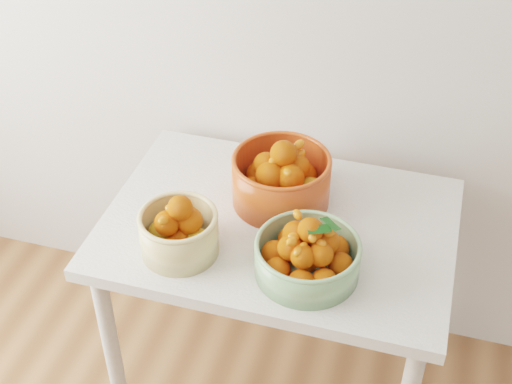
% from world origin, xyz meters
% --- Properties ---
extents(table, '(1.00, 0.70, 0.75)m').
position_xyz_m(table, '(-0.15, 1.60, 0.65)').
color(table, silver).
rests_on(table, ground).
extents(bowl_cream, '(0.22, 0.22, 0.18)m').
position_xyz_m(bowl_cream, '(-0.38, 1.41, 0.82)').
color(bowl_cream, '#D9BD80').
rests_on(bowl_cream, table).
extents(bowl_green, '(0.32, 0.32, 0.18)m').
position_xyz_m(bowl_green, '(-0.03, 1.43, 0.81)').
color(bowl_green, '#7EA876').
rests_on(bowl_green, table).
extents(bowl_orange, '(0.35, 0.35, 0.21)m').
position_xyz_m(bowl_orange, '(-0.17, 1.70, 0.83)').
color(bowl_orange, red).
rests_on(bowl_orange, table).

